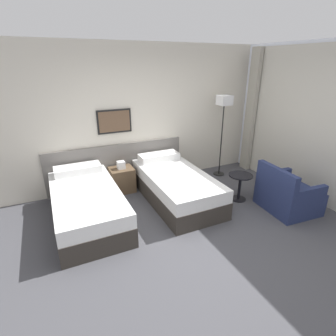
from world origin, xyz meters
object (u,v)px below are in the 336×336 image
object	(u,v)px
bed_near_door	(87,204)
floor_lamp	(224,109)
nightstand	(122,179)
bed_near_window	(175,186)
armchair	(287,196)
side_table	(240,182)

from	to	relation	value
bed_near_door	floor_lamp	xyz separation A→B (m)	(2.97, 0.61, 1.19)
bed_near_door	floor_lamp	bearing A→B (deg)	11.63
nightstand	bed_near_door	bearing A→B (deg)	-136.53
bed_near_window	bed_near_door	bearing A→B (deg)	180.00
floor_lamp	armchair	distance (m)	2.12
nightstand	bed_near_window	bearing A→B (deg)	-43.47
armchair	floor_lamp	bearing A→B (deg)	9.25
nightstand	side_table	bearing A→B (deg)	-34.28
bed_near_door	armchair	size ratio (longest dim) A/B	2.21
floor_lamp	armchair	size ratio (longest dim) A/B	1.92
floor_lamp	armchair	bearing A→B (deg)	-85.47
floor_lamp	side_table	size ratio (longest dim) A/B	3.53
bed_near_door	side_table	world-z (taller)	bed_near_door
bed_near_window	floor_lamp	xyz separation A→B (m)	(1.41, 0.61, 1.19)
floor_lamp	side_table	world-z (taller)	floor_lamp
side_table	armchair	bearing A→B (deg)	-51.04
side_table	bed_near_window	bearing A→B (deg)	154.21
nightstand	armchair	xyz separation A→B (m)	(2.33, -1.87, 0.01)
bed_near_window	side_table	bearing A→B (deg)	-25.79
bed_near_window	armchair	distance (m)	1.92
side_table	armchair	distance (m)	0.80
armchair	bed_near_window	bearing A→B (deg)	58.71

